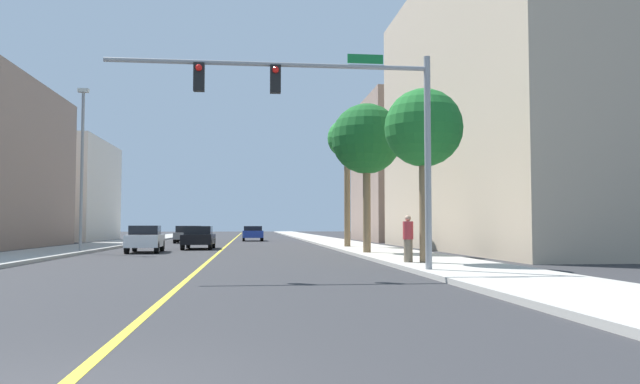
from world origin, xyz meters
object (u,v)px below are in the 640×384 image
at_px(palm_far, 347,142).
at_px(car_yellow, 192,233).
at_px(street_lamp, 82,161).
at_px(palm_mid, 367,140).
at_px(traffic_signal_mast, 333,110).
at_px(pedestrian, 408,239).
at_px(car_white, 145,239).
at_px(car_blue, 253,233).
at_px(car_gray, 186,234).
at_px(car_black, 199,237).
at_px(palm_near, 424,130).

relative_size(palm_far, car_yellow, 1.78).
distance_m(street_lamp, palm_mid, 15.11).
relative_size(traffic_signal_mast, pedestrian, 5.75).
height_order(street_lamp, pedestrian, street_lamp).
bearing_deg(car_yellow, car_white, -89.25).
bearing_deg(car_white, palm_mid, -23.81).
bearing_deg(traffic_signal_mast, palm_far, 79.81).
height_order(palm_mid, car_blue, palm_mid).
bearing_deg(car_yellow, street_lamp, -96.45).
bearing_deg(car_blue, palm_far, -74.21).
xyz_separation_m(car_white, car_gray, (0.36, 18.06, -0.02)).
bearing_deg(car_blue, traffic_signal_mast, -87.25).
relative_size(car_yellow, car_black, 1.01).
distance_m(palm_far, car_blue, 21.68).
bearing_deg(car_blue, car_yellow, 170.36).
bearing_deg(car_yellow, car_blue, -8.06).
height_order(traffic_signal_mast, palm_mid, palm_mid).
height_order(traffic_signal_mast, car_yellow, traffic_signal_mast).
bearing_deg(palm_far, palm_mid, -92.38).
bearing_deg(car_yellow, palm_far, -59.95).
xyz_separation_m(car_white, car_blue, (5.89, 23.89, -0.02)).
height_order(palm_near, car_blue, palm_near).
bearing_deg(car_white, car_yellow, 87.14).
height_order(street_lamp, car_yellow, street_lamp).
xyz_separation_m(car_yellow, car_black, (2.32, -20.23, -0.01)).
height_order(palm_far, pedestrian, palm_far).
bearing_deg(car_white, palm_near, -49.56).
distance_m(street_lamp, car_black, 8.78).
bearing_deg(car_gray, car_black, -82.90).
distance_m(palm_far, car_white, 13.74).
distance_m(palm_mid, palm_far, 8.41).
bearing_deg(street_lamp, traffic_signal_mast, -53.61).
distance_m(street_lamp, car_white, 5.29).
distance_m(car_yellow, pedestrian, 38.93).
xyz_separation_m(traffic_signal_mast, palm_near, (3.75, 3.29, -0.03)).
bearing_deg(palm_far, car_yellow, 118.92).
bearing_deg(car_black, car_gray, 98.87).
bearing_deg(palm_mid, traffic_signal_mast, -105.59).
bearing_deg(palm_mid, car_black, 134.58).
relative_size(palm_near, car_white, 1.55).
distance_m(palm_near, car_blue, 37.38).
distance_m(traffic_signal_mast, car_gray, 35.24).
bearing_deg(car_gray, palm_mid, -65.76).
xyz_separation_m(palm_far, car_yellow, (-11.56, 20.92, -6.02)).
relative_size(palm_near, palm_far, 0.78).
bearing_deg(car_blue, street_lamp, -110.85).
bearing_deg(palm_mid, car_yellow, 110.97).
distance_m(palm_mid, car_gray, 25.54).
relative_size(palm_far, pedestrian, 4.76).
distance_m(car_white, car_yellow, 24.82).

